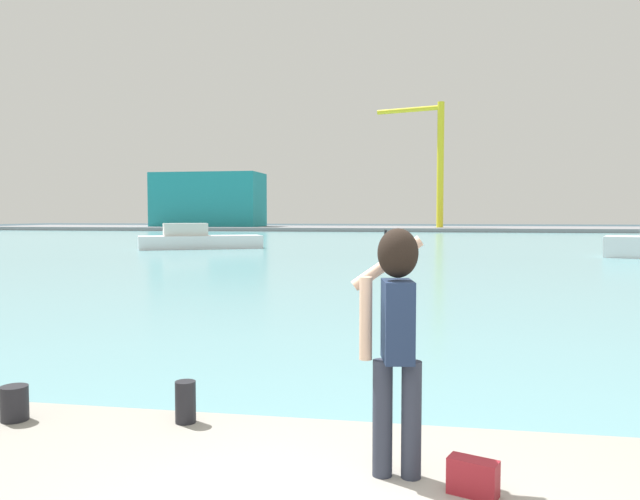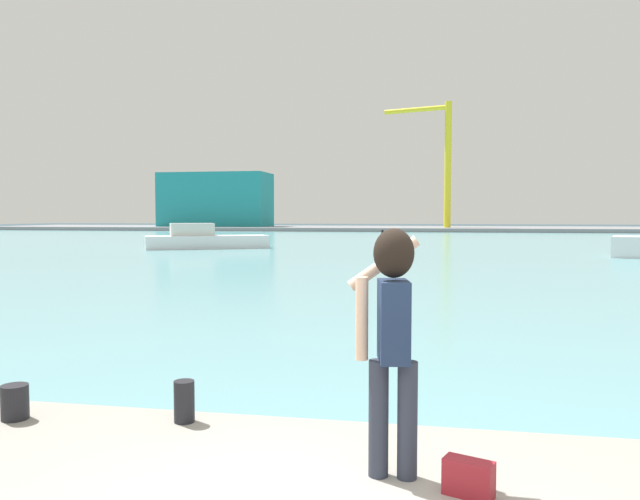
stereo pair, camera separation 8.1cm
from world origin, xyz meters
name	(u,v)px [view 2 (the right image)]	position (x,y,z in m)	size (l,w,h in m)	color
ground_plane	(429,243)	(0.00, 50.00, 0.00)	(220.00, 220.00, 0.00)	#334751
harbor_water	(429,242)	(0.00, 52.00, 0.01)	(140.00, 100.00, 0.02)	#6BA8B2
far_shore_dock	(432,229)	(0.00, 92.00, 0.27)	(140.00, 20.00, 0.54)	gray
person_photographer	(392,326)	(0.32, 0.91, 1.60)	(0.53, 0.55, 1.74)	#2D3342
handbag	(469,478)	(0.84, 0.70, 0.65)	(0.32, 0.14, 0.24)	maroon
harbor_bollard	(184,401)	(-1.56, 1.71, 0.72)	(0.18, 0.18, 0.37)	black
harbor_bollard_2	(15,402)	(-3.08, 1.50, 0.69)	(0.24, 0.24, 0.31)	black
boat_moored	(204,240)	(-15.34, 37.38, 0.65)	(8.57, 6.01, 1.78)	white
warehouse_left	(216,200)	(-34.45, 91.40, 4.82)	(17.21, 8.09, 8.56)	teal
port_crane	(441,153)	(1.20, 89.16, 11.44)	(10.04, 3.68, 18.31)	yellow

